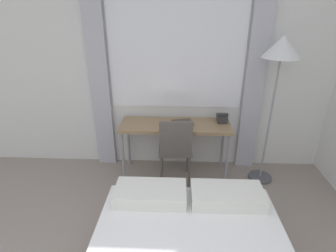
% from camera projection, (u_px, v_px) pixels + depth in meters
% --- Properties ---
extents(wall_back_with_window, '(5.41, 0.13, 2.70)m').
position_uv_depth(wall_back_with_window, '(161.00, 68.00, 3.30)').
color(wall_back_with_window, silver).
rests_on(wall_back_with_window, ground_plane).
extents(desk, '(1.37, 0.46, 0.72)m').
position_uv_depth(desk, '(175.00, 129.00, 3.29)').
color(desk, '#937551').
rests_on(desk, ground_plane).
extents(desk_chair, '(0.42, 0.42, 0.89)m').
position_uv_depth(desk_chair, '(175.00, 147.00, 3.16)').
color(desk_chair, '#59514C').
rests_on(desk_chair, ground_plane).
extents(standing_lamp, '(0.41, 0.41, 1.79)m').
position_uv_depth(standing_lamp, '(280.00, 58.00, 2.81)').
color(standing_lamp, '#4C4C51').
rests_on(standing_lamp, ground_plane).
extents(telephone, '(0.14, 0.16, 0.11)m').
position_uv_depth(telephone, '(222.00, 118.00, 3.32)').
color(telephone, '#2D2D2D').
rests_on(telephone, desk).
extents(book, '(0.28, 0.24, 0.02)m').
position_uv_depth(book, '(182.00, 123.00, 3.27)').
color(book, '#4C4238').
rests_on(book, desk).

